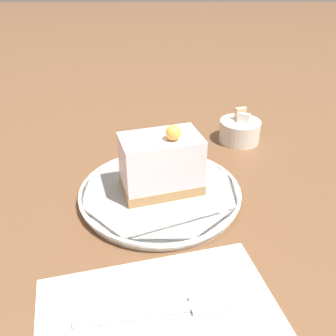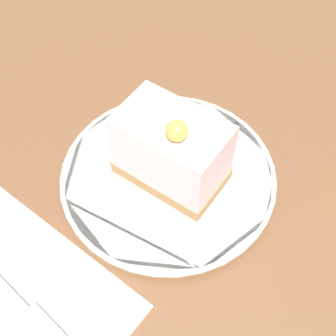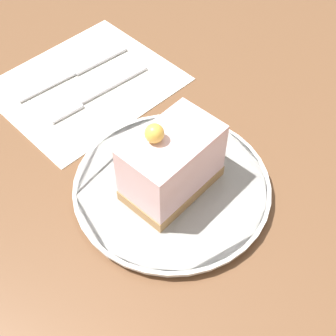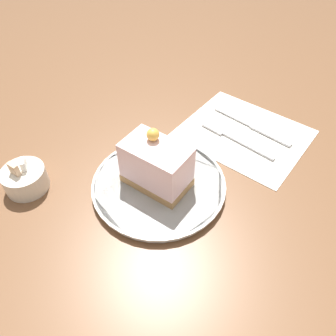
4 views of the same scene
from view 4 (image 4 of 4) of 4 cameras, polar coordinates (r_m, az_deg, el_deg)
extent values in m
plane|color=brown|center=(0.59, -0.32, -2.00)|extent=(4.00, 4.00, 0.00)
cylinder|color=silver|center=(0.57, -1.60, -2.99)|extent=(0.22, 0.22, 0.01)
cylinder|color=silver|center=(0.57, -1.61, -2.65)|extent=(0.23, 0.23, 0.00)
cube|color=#9E7547|center=(0.56, -1.95, -2.03)|extent=(0.10, 0.12, 0.01)
cube|color=silver|center=(0.53, -2.06, 0.96)|extent=(0.09, 0.12, 0.07)
sphere|color=#EFB747|center=(0.51, -2.65, 5.84)|extent=(0.02, 0.02, 0.02)
cube|color=white|center=(0.70, 13.11, 5.85)|extent=(0.26, 0.28, 0.00)
cube|color=#B2B2B7|center=(0.67, 13.76, 3.88)|extent=(0.03, 0.12, 0.00)
cube|color=#B2B2B7|center=(0.70, 8.01, 7.04)|extent=(0.03, 0.05, 0.00)
cube|color=#B2B2B7|center=(0.70, 17.42, 5.52)|extent=(0.03, 0.09, 0.00)
cube|color=#B2B2B7|center=(0.73, 11.22, 8.81)|extent=(0.02, 0.09, 0.00)
cylinder|color=silver|center=(0.61, -23.59, -1.78)|extent=(0.07, 0.07, 0.04)
cube|color=#D8B28C|center=(0.59, -25.22, -0.24)|extent=(0.01, 0.02, 0.02)
cube|color=white|center=(0.60, -23.86, 0.54)|extent=(0.02, 0.02, 0.02)
camera|label=1|loc=(0.74, 31.02, 31.83)|focal=40.00mm
camera|label=2|loc=(0.66, -1.83, 45.07)|focal=50.00mm
camera|label=3|loc=(0.48, -56.69, 31.86)|focal=50.00mm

